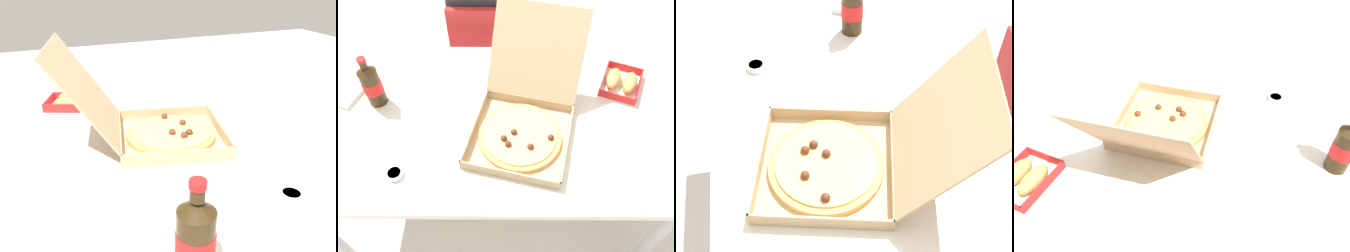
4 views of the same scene
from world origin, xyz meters
The scene contains 6 objects.
dining_table centered at (0.00, 0.00, 0.64)m, with size 1.50×0.82×0.71m.
pizza_box_open centered at (0.12, -0.06, 0.75)m, with size 0.46×0.61×0.34m.
bread_side_box centered at (0.53, 0.16, 0.73)m, with size 0.21×0.23×0.06m.
cola_bottle centered at (-0.45, 0.07, 0.80)m, with size 0.07×0.07×0.22m.
paper_menu centered at (-0.12, 0.25, 0.71)m, with size 0.21×0.15×0.00m, color white.
dipping_sauce_cup centered at (-0.32, -0.27, 0.72)m, with size 0.06×0.06×0.02m.
Camera 1 is at (-0.89, 0.30, 1.26)m, focal length 37.87 mm.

